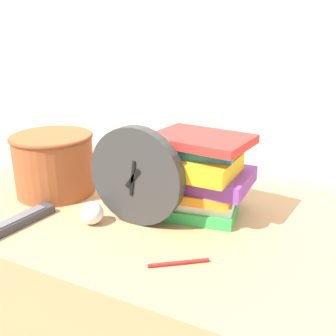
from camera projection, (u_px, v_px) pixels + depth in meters
wall_back at (198, 15)px, 1.19m from camera, size 6.00×0.04×2.40m
desk at (139, 321)px, 1.14m from camera, size 1.09×0.65×0.72m
desk_clock at (136, 176)px, 0.90m from camera, size 0.24×0.03×0.24m
book_stack at (200, 174)px, 0.96m from camera, size 0.25×0.20×0.20m
basket at (54, 162)px, 1.09m from camera, size 0.22×0.22×0.17m
tv_remote at (18, 221)px, 0.92m from camera, size 0.06×0.20×0.02m
crumpled_paper_ball at (92, 213)px, 0.93m from camera, size 0.06×0.06×0.06m
pen at (179, 263)px, 0.77m from camera, size 0.10×0.08×0.01m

